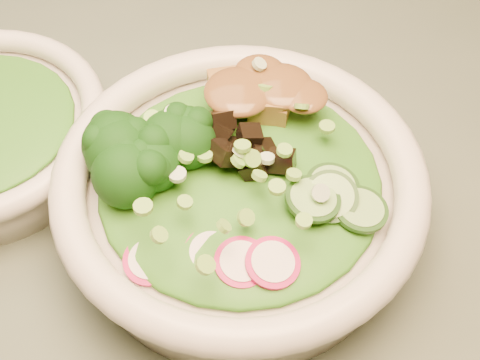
{
  "coord_description": "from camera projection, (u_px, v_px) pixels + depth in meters",
  "views": [
    {
      "loc": [
        0.01,
        -0.24,
        1.24
      ],
      "look_at": [
        0.01,
        0.08,
        0.81
      ],
      "focal_mm": 50.0,
      "sensor_mm": 36.0,
      "label": 1
    }
  ],
  "objects": [
    {
      "name": "peanut_sauce",
      "position": [
        257.0,
        92.0,
        0.55
      ],
      "size": [
        0.08,
        0.06,
        0.02
      ],
      "primitive_type": "ellipsoid",
      "color": "brown",
      "rests_on": "tofu_cubes"
    },
    {
      "name": "radish_slices",
      "position": [
        226.0,
        256.0,
        0.48
      ],
      "size": [
        0.13,
        0.08,
        0.02
      ],
      "primitive_type": null,
      "rotation": [
        0.0,
        0.0,
        0.32
      ],
      "color": "#AD0D4A",
      "rests_on": "salad_bowl"
    },
    {
      "name": "scallion_garnish",
      "position": [
        240.0,
        157.0,
        0.51
      ],
      "size": [
        0.21,
        0.21,
        0.03
      ],
      "primitive_type": null,
      "color": "#77B640",
      "rests_on": "salad_bowl"
    },
    {
      "name": "tofu_cubes",
      "position": [
        257.0,
        104.0,
        0.56
      ],
      "size": [
        0.12,
        0.09,
        0.04
      ],
      "primitive_type": null,
      "rotation": [
        0.0,
        0.0,
        0.32
      ],
      "color": "olive",
      "rests_on": "salad_bowl"
    },
    {
      "name": "cucumber_slices",
      "position": [
        333.0,
        183.0,
        0.51
      ],
      "size": [
        0.1,
        0.1,
        0.04
      ],
      "primitive_type": null,
      "rotation": [
        0.0,
        0.0,
        0.32
      ],
      "color": "#95CA70",
      "rests_on": "salad_bowl"
    },
    {
      "name": "mushroom_heap",
      "position": [
        243.0,
        153.0,
        0.52
      ],
      "size": [
        0.1,
        0.1,
        0.04
      ],
      "primitive_type": null,
      "rotation": [
        0.0,
        0.0,
        0.32
      ],
      "color": "black",
      "rests_on": "salad_bowl"
    },
    {
      "name": "salad_bowl",
      "position": [
        240.0,
        196.0,
        0.55
      ],
      "size": [
        0.3,
        0.3,
        0.08
      ],
      "rotation": [
        0.0,
        0.0,
        0.32
      ],
      "color": "silver",
      "rests_on": "dining_table"
    },
    {
      "name": "lettuce_bed",
      "position": [
        240.0,
        179.0,
        0.53
      ],
      "size": [
        0.23,
        0.23,
        0.03
      ],
      "primitive_type": "ellipsoid",
      "color": "#276A16",
      "rests_on": "salad_bowl"
    },
    {
      "name": "broccoli_florets",
      "position": [
        152.0,
        155.0,
        0.52
      ],
      "size": [
        0.11,
        0.1,
        0.05
      ],
      "primitive_type": null,
      "rotation": [
        0.0,
        0.0,
        0.32
      ],
      "color": "black",
      "rests_on": "salad_bowl"
    }
  ]
}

